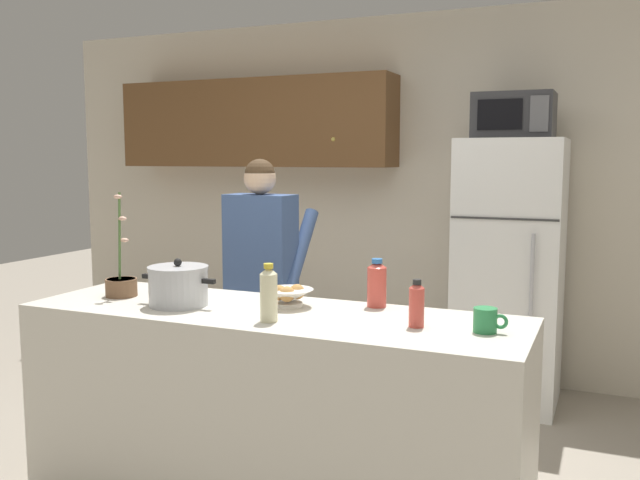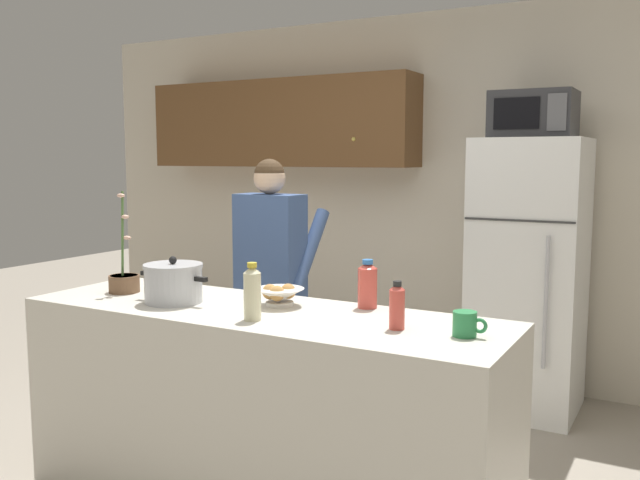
% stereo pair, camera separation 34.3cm
% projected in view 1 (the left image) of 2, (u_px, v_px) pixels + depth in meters
% --- Properties ---
extents(back_wall_unit, '(6.00, 0.48, 2.60)m').
position_uv_depth(back_wall_unit, '(380.00, 181.00, 5.06)').
color(back_wall_unit, beige).
rests_on(back_wall_unit, ground).
extents(kitchen_island, '(2.22, 0.68, 0.92)m').
position_uv_depth(kitchen_island, '(271.00, 412.00, 3.02)').
color(kitchen_island, silver).
rests_on(kitchen_island, ground).
extents(refrigerator, '(0.64, 0.68, 1.70)m').
position_uv_depth(refrigerator, '(509.00, 273.00, 4.36)').
color(refrigerator, white).
rests_on(refrigerator, ground).
extents(microwave, '(0.48, 0.37, 0.28)m').
position_uv_depth(microwave, '(514.00, 116.00, 4.22)').
color(microwave, '#2D2D30').
rests_on(microwave, refrigerator).
extents(person_near_pot, '(0.50, 0.42, 1.58)m').
position_uv_depth(person_near_pot, '(262.00, 263.00, 3.97)').
color(person_near_pot, '#33384C').
rests_on(person_near_pot, ground).
extents(cooking_pot, '(0.38, 0.27, 0.21)m').
position_uv_depth(cooking_pot, '(178.00, 286.00, 3.07)').
color(cooking_pot, silver).
rests_on(cooking_pot, kitchen_island).
extents(coffee_mug, '(0.13, 0.09, 0.10)m').
position_uv_depth(coffee_mug, '(486.00, 320.00, 2.60)').
color(coffee_mug, '#2D8C4C').
rests_on(coffee_mug, kitchen_island).
extents(bread_bowl, '(0.22, 0.22, 0.10)m').
position_uv_depth(bread_bowl, '(289.00, 296.00, 3.04)').
color(bread_bowl, white).
rests_on(bread_bowl, kitchen_island).
extents(bottle_near_edge, '(0.07, 0.07, 0.24)m').
position_uv_depth(bottle_near_edge, '(269.00, 293.00, 2.76)').
color(bottle_near_edge, beige).
rests_on(bottle_near_edge, kitchen_island).
extents(bottle_mid_counter, '(0.06, 0.06, 0.19)m').
position_uv_depth(bottle_mid_counter, '(417.00, 304.00, 2.68)').
color(bottle_mid_counter, '#D84C3F').
rests_on(bottle_mid_counter, kitchen_island).
extents(bottle_far_corner, '(0.09, 0.09, 0.22)m').
position_uv_depth(bottle_far_corner, '(377.00, 283.00, 3.04)').
color(bottle_far_corner, '#D84C3F').
rests_on(bottle_far_corner, kitchen_island).
extents(potted_orchid, '(0.15, 0.15, 0.50)m').
position_uv_depth(potted_orchid, '(121.00, 283.00, 3.27)').
color(potted_orchid, brown).
rests_on(potted_orchid, kitchen_island).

